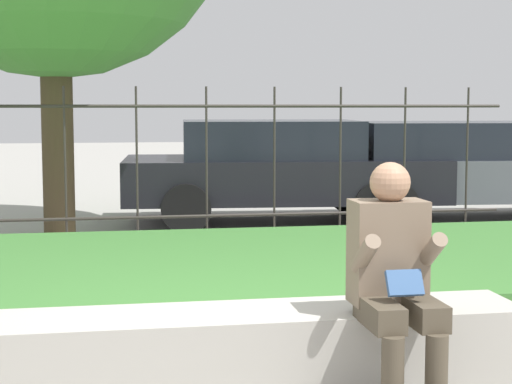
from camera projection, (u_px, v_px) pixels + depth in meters
stone_bench at (264, 354)px, 4.58m from camera, size 2.80×0.54×0.43m
person_seated_reader at (395, 274)px, 4.34m from camera, size 0.42×0.73×1.23m
grass_berm at (195, 277)px, 6.83m from camera, size 9.28×3.25×0.29m
iron_fence at (172, 164)px, 8.93m from camera, size 7.28×0.03×1.71m
car_parked_right at (466, 167)px, 11.27m from camera, size 4.81×2.21×1.29m
car_parked_center at (279, 168)px, 10.99m from camera, size 4.17×2.18×1.31m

